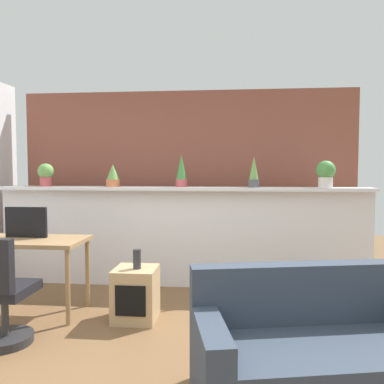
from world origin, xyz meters
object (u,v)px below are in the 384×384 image
object	(u,v)px
desk	(29,247)
couch	(320,355)
potted_plant_1	(113,176)
potted_plant_4	(326,173)
tv_monitor	(26,222)
potted_plant_2	(181,171)
office_chair	(0,300)
potted_plant_3	(254,173)
vase_on_shelf	(137,259)
side_cube_shelf	(136,294)
potted_plant_0	(46,174)

from	to	relation	value
desk	couch	world-z (taller)	couch
potted_plant_1	desk	distance (m)	1.35
potted_plant_1	couch	distance (m)	3.18
potted_plant_4	couch	world-z (taller)	potted_plant_4
desk	tv_monitor	distance (m)	0.26
potted_plant_4	tv_monitor	distance (m)	3.32
potted_plant_2	office_chair	xyz separation A→B (m)	(-1.26, -1.75, -1.02)
potted_plant_3	potted_plant_1	bearing A→B (deg)	179.19
potted_plant_3	vase_on_shelf	size ratio (longest dim) A/B	1.99
potted_plant_4	side_cube_shelf	bearing A→B (deg)	-151.90
office_chair	potted_plant_4	bearing A→B (deg)	30.25
potted_plant_4	office_chair	bearing A→B (deg)	-149.75
potted_plant_1	couch	size ratio (longest dim) A/B	0.16
potted_plant_3	office_chair	bearing A→B (deg)	-141.10
potted_plant_3	tv_monitor	xyz separation A→B (m)	(-2.33, -0.91, -0.49)
potted_plant_2	couch	world-z (taller)	potted_plant_2
potted_plant_4	couch	size ratio (longest dim) A/B	0.19
potted_plant_0	tv_monitor	bearing A→B (deg)	-75.27
potted_plant_2	desk	distance (m)	1.89
potted_plant_3	vase_on_shelf	bearing A→B (deg)	-136.97
potted_plant_2	office_chair	world-z (taller)	potted_plant_2
potted_plant_3	vase_on_shelf	xyz separation A→B (m)	(-1.15, -1.07, -0.80)
couch	side_cube_shelf	bearing A→B (deg)	141.63
side_cube_shelf	potted_plant_0	bearing A→B (deg)	142.16
desk	office_chair	distance (m)	0.79
potted_plant_4	potted_plant_3	bearing A→B (deg)	-179.54
side_cube_shelf	potted_plant_3	bearing A→B (deg)	42.16
potted_plant_3	potted_plant_4	xyz separation A→B (m)	(0.83, 0.01, 0.00)
vase_on_shelf	potted_plant_2	bearing A→B (deg)	75.65
office_chair	potted_plant_1	bearing A→B (deg)	76.63
potted_plant_3	tv_monitor	world-z (taller)	potted_plant_3
potted_plant_4	vase_on_shelf	distance (m)	2.39
potted_plant_0	potted_plant_2	xyz separation A→B (m)	(1.71, 0.01, 0.03)
potted_plant_0	potted_plant_1	world-z (taller)	potted_plant_0
potted_plant_4	couch	bearing A→B (deg)	-103.88
potted_plant_0	office_chair	world-z (taller)	potted_plant_0
potted_plant_2	side_cube_shelf	size ratio (longest dim) A/B	0.78
potted_plant_2	potted_plant_4	distance (m)	1.69
tv_monitor	side_cube_shelf	size ratio (longest dim) A/B	0.86
desk	couch	bearing A→B (deg)	-25.57
vase_on_shelf	couch	bearing A→B (deg)	-38.41
potted_plant_2	couch	distance (m)	2.76
side_cube_shelf	couch	distance (m)	1.85
potted_plant_1	potted_plant_2	size ratio (longest dim) A/B	0.71
vase_on_shelf	desk	bearing A→B (deg)	175.79
potted_plant_1	office_chair	xyz separation A→B (m)	(-0.41, -1.74, -0.97)
potted_plant_4	potted_plant_0	bearing A→B (deg)	179.55
couch	potted_plant_0	bearing A→B (deg)	141.89
tv_monitor	potted_plant_1	bearing A→B (deg)	56.66
potted_plant_3	desk	xyz separation A→B (m)	(-2.26, -0.99, -0.73)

